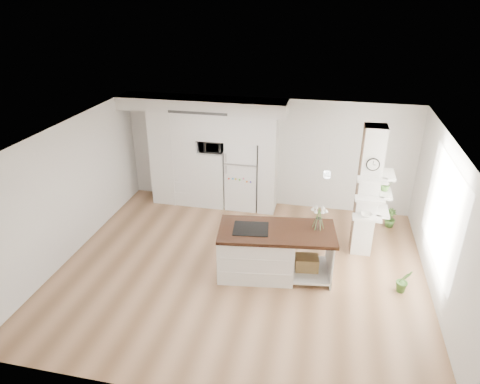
# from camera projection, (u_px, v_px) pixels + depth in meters

# --- Properties ---
(floor) EXTENTS (7.00, 6.00, 0.01)m
(floor) POSITION_uv_depth(u_px,v_px,m) (241.00, 269.00, 8.37)
(floor) COLOR tan
(floor) RESTS_ON ground
(room) EXTENTS (7.04, 6.04, 2.72)m
(room) POSITION_uv_depth(u_px,v_px,m) (241.00, 183.00, 7.57)
(room) COLOR white
(room) RESTS_ON ground
(cabinet_wall) EXTENTS (4.00, 0.71, 2.70)m
(cabinet_wall) POSITION_uv_depth(u_px,v_px,m) (206.00, 147.00, 10.36)
(cabinet_wall) COLOR white
(cabinet_wall) RESTS_ON floor
(refrigerator) EXTENTS (0.78, 0.69, 1.75)m
(refrigerator) POSITION_uv_depth(u_px,v_px,m) (243.00, 174.00, 10.46)
(refrigerator) COLOR white
(refrigerator) RESTS_ON floor
(column) EXTENTS (0.69, 0.90, 2.70)m
(column) POSITION_uv_depth(u_px,v_px,m) (372.00, 194.00, 8.33)
(column) COLOR silver
(column) RESTS_ON floor
(window) EXTENTS (0.00, 2.40, 2.40)m
(window) POSITION_uv_depth(u_px,v_px,m) (443.00, 213.00, 7.32)
(window) COLOR white
(window) RESTS_ON room
(pendant_light) EXTENTS (0.12, 0.12, 0.10)m
(pendant_light) POSITION_uv_depth(u_px,v_px,m) (340.00, 174.00, 7.26)
(pendant_light) COLOR white
(pendant_light) RESTS_ON room
(kitchen_island) EXTENTS (2.26, 1.29, 1.53)m
(kitchen_island) POSITION_uv_depth(u_px,v_px,m) (263.00, 251.00, 8.06)
(kitchen_island) COLOR white
(kitchen_island) RESTS_ON floor
(bookshelf) EXTENTS (0.58, 0.36, 0.66)m
(bookshelf) POSITION_uv_depth(u_px,v_px,m) (187.00, 193.00, 10.82)
(bookshelf) COLOR white
(bookshelf) RESTS_ON floor
(floor_plant_a) EXTENTS (0.30, 0.26, 0.48)m
(floor_plant_a) POSITION_uv_depth(u_px,v_px,m) (404.00, 281.00, 7.66)
(floor_plant_a) COLOR #44742E
(floor_plant_a) RESTS_ON floor
(floor_plant_b) EXTENTS (0.29, 0.29, 0.44)m
(floor_plant_b) POSITION_uv_depth(u_px,v_px,m) (390.00, 218.00, 9.80)
(floor_plant_b) COLOR #44742E
(floor_plant_b) RESTS_ON floor
(microwave) EXTENTS (0.54, 0.37, 0.30)m
(microwave) POSITION_uv_depth(u_px,v_px,m) (212.00, 146.00, 10.25)
(microwave) COLOR #2D2D2D
(microwave) RESTS_ON cabinet_wall
(shelf_plant) EXTENTS (0.27, 0.23, 0.30)m
(shelf_plant) POSITION_uv_depth(u_px,v_px,m) (386.00, 184.00, 8.36)
(shelf_plant) COLOR #44742E
(shelf_plant) RESTS_ON column
(decor_bowl) EXTENTS (0.22, 0.22, 0.05)m
(decor_bowl) POSITION_uv_depth(u_px,v_px,m) (366.00, 215.00, 8.29)
(decor_bowl) COLOR white
(decor_bowl) RESTS_ON column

